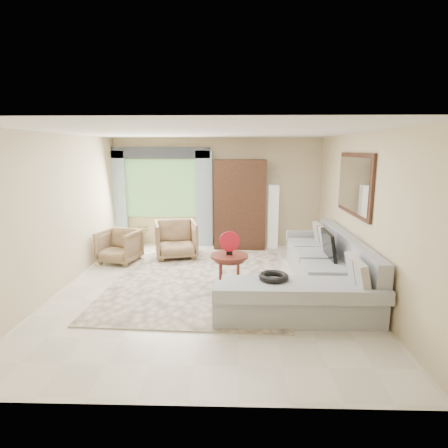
{
  "coord_description": "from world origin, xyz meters",
  "views": [
    {
      "loc": [
        0.43,
        -6.05,
        2.34
      ],
      "look_at": [
        0.25,
        0.35,
        1.05
      ],
      "focal_mm": 30.0,
      "sensor_mm": 36.0,
      "label": 1
    }
  ],
  "objects_px": {
    "armchair_left": "(119,246)",
    "potted_plant": "(139,236)",
    "tv_screen": "(329,245)",
    "armoire": "(240,204)",
    "sectional_sofa": "(316,277)",
    "armchair_right": "(176,239)",
    "coffee_table": "(229,272)",
    "floor_lamp": "(273,217)"
  },
  "relations": [
    {
      "from": "sectional_sofa",
      "to": "floor_lamp",
      "type": "relative_size",
      "value": 2.31
    },
    {
      "from": "sectional_sofa",
      "to": "armoire",
      "type": "bearing_deg",
      "value": 113.06
    },
    {
      "from": "tv_screen",
      "to": "armchair_left",
      "type": "bearing_deg",
      "value": 162.96
    },
    {
      "from": "armchair_right",
      "to": "floor_lamp",
      "type": "bearing_deg",
      "value": 9.14
    },
    {
      "from": "potted_plant",
      "to": "floor_lamp",
      "type": "relative_size",
      "value": 0.35
    },
    {
      "from": "tv_screen",
      "to": "armoire",
      "type": "distance_m",
      "value": 2.95
    },
    {
      "from": "armchair_left",
      "to": "floor_lamp",
      "type": "distance_m",
      "value": 3.6
    },
    {
      "from": "tv_screen",
      "to": "armoire",
      "type": "xyz_separation_m",
      "value": [
        -1.5,
        2.52,
        0.33
      ]
    },
    {
      "from": "sectional_sofa",
      "to": "floor_lamp",
      "type": "distance_m",
      "value": 3.03
    },
    {
      "from": "sectional_sofa",
      "to": "tv_screen",
      "type": "xyz_separation_m",
      "value": [
        0.27,
        0.38,
        0.44
      ]
    },
    {
      "from": "floor_lamp",
      "to": "armoire",
      "type": "bearing_deg",
      "value": -175.71
    },
    {
      "from": "sectional_sofa",
      "to": "floor_lamp",
      "type": "height_order",
      "value": "floor_lamp"
    },
    {
      "from": "armchair_left",
      "to": "potted_plant",
      "type": "height_order",
      "value": "armchair_left"
    },
    {
      "from": "potted_plant",
      "to": "armoire",
      "type": "height_order",
      "value": "armoire"
    },
    {
      "from": "armoire",
      "to": "floor_lamp",
      "type": "bearing_deg",
      "value": 4.29
    },
    {
      "from": "sectional_sofa",
      "to": "coffee_table",
      "type": "height_order",
      "value": "sectional_sofa"
    },
    {
      "from": "tv_screen",
      "to": "armoire",
      "type": "relative_size",
      "value": 0.35
    },
    {
      "from": "tv_screen",
      "to": "potted_plant",
      "type": "height_order",
      "value": "tv_screen"
    },
    {
      "from": "armchair_right",
      "to": "armoire",
      "type": "bearing_deg",
      "value": 18.3
    },
    {
      "from": "floor_lamp",
      "to": "sectional_sofa",
      "type": "bearing_deg",
      "value": -81.67
    },
    {
      "from": "tv_screen",
      "to": "coffee_table",
      "type": "distance_m",
      "value": 1.77
    },
    {
      "from": "potted_plant",
      "to": "sectional_sofa",
      "type": "bearing_deg",
      "value": -38.69
    },
    {
      "from": "sectional_sofa",
      "to": "armoire",
      "type": "height_order",
      "value": "armoire"
    },
    {
      "from": "coffee_table",
      "to": "sectional_sofa",
      "type": "bearing_deg",
      "value": -2.6
    },
    {
      "from": "potted_plant",
      "to": "floor_lamp",
      "type": "height_order",
      "value": "floor_lamp"
    },
    {
      "from": "potted_plant",
      "to": "tv_screen",
      "type": "bearing_deg",
      "value": -33.03
    },
    {
      "from": "coffee_table",
      "to": "floor_lamp",
      "type": "bearing_deg",
      "value": 70.97
    },
    {
      "from": "potted_plant",
      "to": "floor_lamp",
      "type": "bearing_deg",
      "value": 0.16
    },
    {
      "from": "armoire",
      "to": "floor_lamp",
      "type": "distance_m",
      "value": 0.86
    },
    {
      "from": "armchair_right",
      "to": "armoire",
      "type": "xyz_separation_m",
      "value": [
        1.39,
        0.89,
        0.65
      ]
    },
    {
      "from": "armchair_left",
      "to": "floor_lamp",
      "type": "bearing_deg",
      "value": 36.21
    },
    {
      "from": "sectional_sofa",
      "to": "armchair_left",
      "type": "bearing_deg",
      "value": 156.73
    },
    {
      "from": "potted_plant",
      "to": "armoire",
      "type": "relative_size",
      "value": 0.25
    },
    {
      "from": "armchair_right",
      "to": "potted_plant",
      "type": "xyz_separation_m",
      "value": [
        -1.06,
        0.94,
        -0.14
      ]
    },
    {
      "from": "sectional_sofa",
      "to": "tv_screen",
      "type": "relative_size",
      "value": 4.68
    },
    {
      "from": "tv_screen",
      "to": "armoire",
      "type": "height_order",
      "value": "armoire"
    },
    {
      "from": "armoire",
      "to": "tv_screen",
      "type": "bearing_deg",
      "value": -59.2
    },
    {
      "from": "sectional_sofa",
      "to": "armchair_left",
      "type": "height_order",
      "value": "sectional_sofa"
    },
    {
      "from": "coffee_table",
      "to": "floor_lamp",
      "type": "xyz_separation_m",
      "value": [
        1.0,
        2.89,
        0.42
      ]
    },
    {
      "from": "coffee_table",
      "to": "floor_lamp",
      "type": "distance_m",
      "value": 3.09
    },
    {
      "from": "sectional_sofa",
      "to": "tv_screen",
      "type": "distance_m",
      "value": 0.64
    },
    {
      "from": "sectional_sofa",
      "to": "coffee_table",
      "type": "relative_size",
      "value": 5.55
    }
  ]
}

